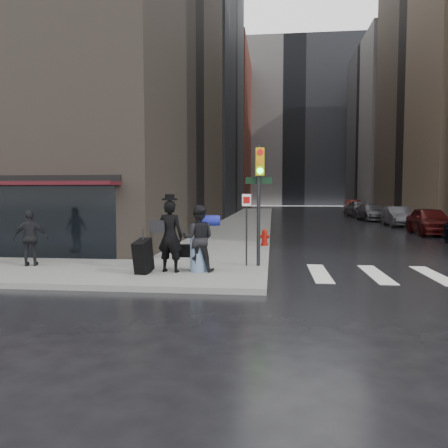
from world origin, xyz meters
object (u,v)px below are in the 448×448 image
(parked_car_2, at_px, (398,216))
(parked_car_4, at_px, (359,208))
(parked_car_3, at_px, (372,212))
(traffic_light, at_px, (258,189))
(man_greycoat, at_px, (31,238))
(man_jeans, at_px, (198,238))
(fire_hydrant, at_px, (265,238))
(parked_car_5, at_px, (353,207))
(man_overcoat, at_px, (165,239))
(parked_car_1, at_px, (430,221))

(parked_car_2, distance_m, parked_car_4, 12.96)
(parked_car_3, xyz_separation_m, parked_car_4, (0.18, 6.48, 0.12))
(traffic_light, bearing_deg, man_greycoat, 176.12)
(man_jeans, relative_size, fire_hydrant, 2.68)
(fire_hydrant, bearing_deg, parked_car_4, 71.53)
(traffic_light, height_order, parked_car_3, traffic_light)
(traffic_light, bearing_deg, parked_car_2, 54.46)
(fire_hydrant, bearing_deg, parked_car_3, 66.70)
(traffic_light, distance_m, parked_car_2, 21.49)
(traffic_light, height_order, parked_car_5, traffic_light)
(parked_car_2, bearing_deg, parked_car_3, 95.30)
(man_greycoat, distance_m, parked_car_2, 25.66)
(man_overcoat, relative_size, parked_car_2, 0.52)
(man_jeans, height_order, fire_hydrant, man_jeans)
(man_greycoat, distance_m, parked_car_3, 30.78)
(man_greycoat, xyz_separation_m, parked_car_1, (16.09, 13.50, -0.21))
(parked_car_4, bearing_deg, parked_car_3, -95.70)
(man_overcoat, bearing_deg, parked_car_5, -98.22)
(parked_car_2, xyz_separation_m, parked_car_3, (-0.36, 6.48, 0.02))
(man_overcoat, distance_m, parked_car_5, 41.84)
(parked_car_2, xyz_separation_m, parked_car_5, (0.35, 19.43, 0.11))
(fire_hydrant, bearing_deg, man_jeans, -105.36)
(man_overcoat, bearing_deg, traffic_light, -143.78)
(man_jeans, bearing_deg, parked_car_2, -121.49)
(man_overcoat, relative_size, fire_hydrant, 3.18)
(fire_hydrant, height_order, parked_car_3, parked_car_3)
(parked_car_2, height_order, parked_car_5, parked_car_5)
(man_greycoat, relative_size, parked_car_4, 0.34)
(man_jeans, relative_size, parked_car_2, 0.44)
(parked_car_1, xyz_separation_m, parked_car_5, (0.35, 25.91, 0.02))
(man_jeans, relative_size, parked_car_4, 0.38)
(man_overcoat, relative_size, traffic_light, 0.61)
(man_jeans, height_order, parked_car_2, man_jeans)
(man_overcoat, distance_m, parked_car_1, 18.42)
(man_overcoat, height_order, parked_car_3, man_overcoat)
(man_greycoat, xyz_separation_m, parked_car_3, (15.73, 26.46, -0.27))
(man_greycoat, bearing_deg, man_overcoat, 151.09)
(traffic_light, distance_m, parked_car_3, 27.33)
(parked_car_4, xyz_separation_m, parked_car_5, (0.53, 6.48, -0.03))
(man_jeans, bearing_deg, fire_hydrant, -108.61)
(traffic_light, bearing_deg, parked_car_3, 61.07)
(parked_car_2, bearing_deg, parked_car_1, -87.91)
(man_overcoat, relative_size, parked_car_4, 0.45)
(parked_car_1, bearing_deg, parked_car_3, 94.71)
(man_greycoat, bearing_deg, fire_hydrant, -160.06)
(traffic_light, relative_size, parked_car_2, 0.85)
(traffic_light, relative_size, parked_car_5, 0.74)
(man_jeans, xyz_separation_m, fire_hydrant, (1.73, 6.29, -0.62))
(traffic_light, height_order, parked_car_2, traffic_light)
(man_greycoat, xyz_separation_m, parked_car_5, (16.44, 39.41, -0.18))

